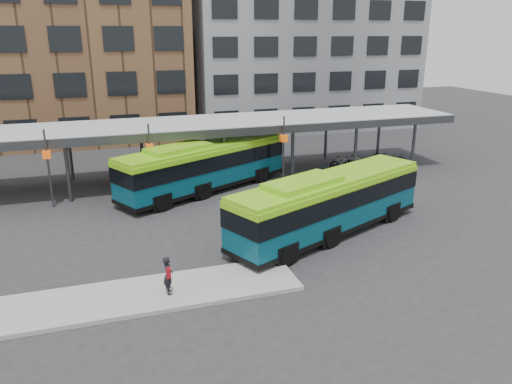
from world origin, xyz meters
The scene contains 9 objects.
ground centered at (0.00, 0.00, 0.00)m, with size 120.00×120.00×0.00m, color #28282B.
boarding_island centered at (-5.50, -3.00, 0.09)m, with size 14.00×3.00×0.18m, color gray.
canopy centered at (-0.06, 12.87, 3.91)m, with size 40.00×6.53×4.80m.
building_brick centered at (-10.00, 32.00, 11.00)m, with size 26.00×14.00×22.00m, color brown.
building_grey centered at (16.00, 32.00, 10.00)m, with size 24.00×14.00×20.00m, color slate.
bus_front centered at (5.07, 0.70, 1.77)m, with size 12.33×7.37×3.40m.
bus_rear centered at (0.49, 9.95, 1.79)m, with size 12.28×8.03×3.43m.
pedestrian centered at (-3.91, -3.32, 0.99)m, with size 0.39×0.63×1.60m.
bike_rack centered at (13.71, 12.05, 0.47)m, with size 7.51×1.55×1.07m.
Camera 1 is at (-6.10, -21.42, 10.29)m, focal length 35.00 mm.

